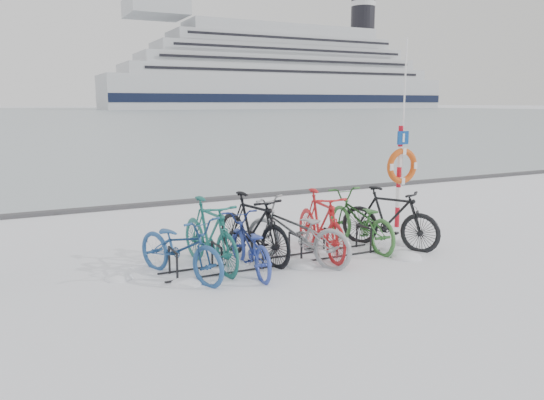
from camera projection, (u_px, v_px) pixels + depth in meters
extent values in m
plane|color=white|center=(277.00, 262.00, 9.04)|extent=(900.00, 900.00, 0.00)
cube|color=#A6B5BC|center=(25.00, 113.00, 145.88)|extent=(400.00, 298.00, 0.02)
cube|color=#3F3F42|center=(178.00, 202.00, 14.24)|extent=(400.00, 0.25, 0.10)
cylinder|color=black|center=(177.00, 268.00, 8.03)|extent=(0.04, 0.04, 0.44)
cylinder|color=black|center=(169.00, 260.00, 8.42)|extent=(0.04, 0.04, 0.44)
cylinder|color=black|center=(173.00, 250.00, 8.18)|extent=(0.04, 0.44, 0.04)
cylinder|color=black|center=(222.00, 262.00, 8.34)|extent=(0.04, 0.04, 0.44)
cylinder|color=black|center=(212.00, 254.00, 8.73)|extent=(0.04, 0.04, 0.44)
cylinder|color=black|center=(217.00, 245.00, 8.50)|extent=(0.04, 0.44, 0.04)
cylinder|color=black|center=(263.00, 256.00, 8.65)|extent=(0.04, 0.04, 0.44)
cylinder|color=black|center=(252.00, 249.00, 9.04)|extent=(0.04, 0.04, 0.44)
cylinder|color=black|center=(257.00, 240.00, 8.81)|extent=(0.04, 0.44, 0.04)
cylinder|color=black|center=(301.00, 251.00, 8.97)|extent=(0.04, 0.04, 0.44)
cylinder|color=black|center=(289.00, 244.00, 9.35)|extent=(0.04, 0.04, 0.44)
cylinder|color=black|center=(295.00, 235.00, 9.12)|extent=(0.04, 0.44, 0.04)
cylinder|color=black|center=(337.00, 246.00, 9.28)|extent=(0.04, 0.04, 0.44)
cylinder|color=black|center=(324.00, 240.00, 9.67)|extent=(0.04, 0.04, 0.44)
cylinder|color=black|center=(331.00, 231.00, 9.43)|extent=(0.04, 0.44, 0.04)
cylinder|color=black|center=(371.00, 241.00, 9.59)|extent=(0.04, 0.04, 0.44)
cylinder|color=black|center=(357.00, 236.00, 9.98)|extent=(0.04, 0.04, 0.44)
cylinder|color=black|center=(364.00, 227.00, 9.74)|extent=(0.04, 0.44, 0.04)
cylinder|color=black|center=(283.00, 265.00, 8.85)|extent=(4.00, 0.03, 0.03)
cylinder|color=black|center=(271.00, 258.00, 9.23)|extent=(4.00, 0.03, 0.03)
cylinder|color=#B40E1B|center=(397.00, 217.00, 11.59)|extent=(0.10, 0.10, 0.44)
cylinder|color=silver|center=(398.00, 197.00, 11.51)|extent=(0.10, 0.10, 0.44)
cylinder|color=#B40E1B|center=(399.00, 177.00, 11.43)|extent=(0.10, 0.10, 0.44)
cylinder|color=silver|center=(400.00, 157.00, 11.35)|extent=(0.10, 0.10, 0.44)
cylinder|color=#B40E1B|center=(401.00, 136.00, 11.27)|extent=(0.10, 0.10, 0.44)
torus|color=#CA4B13|center=(402.00, 166.00, 11.31)|extent=(0.77, 0.13, 0.77)
cube|color=navy|center=(403.00, 138.00, 11.21)|extent=(0.28, 0.03, 0.28)
cylinder|color=silver|center=(403.00, 135.00, 11.36)|extent=(0.04, 0.04, 4.01)
cube|color=silver|center=(282.00, 94.00, 236.62)|extent=(156.26, 29.02, 13.39)
cube|color=black|center=(298.00, 98.00, 224.16)|extent=(156.26, 0.30, 3.35)
cube|color=black|center=(268.00, 99.00, 249.88)|extent=(156.26, 0.30, 3.35)
cube|color=silver|center=(282.00, 73.00, 235.00)|extent=(139.52, 26.79, 4.46)
cube|color=silver|center=(283.00, 52.00, 233.38)|extent=(112.73, 23.44, 4.46)
cube|color=silver|center=(283.00, 31.00, 231.77)|extent=(85.95, 20.09, 4.46)
cube|color=silver|center=(156.00, 8.00, 206.57)|extent=(22.32, 22.32, 6.70)
cylinder|color=black|center=(363.00, 14.00, 248.33)|extent=(11.16, 11.16, 15.63)
cube|color=black|center=(297.00, 61.00, 222.17)|extent=(122.78, 0.20, 13.39)
imported|color=navy|center=(180.00, 245.00, 8.21)|extent=(1.39, 2.07, 1.03)
imported|color=#1B5F58|center=(210.00, 232.00, 8.69)|extent=(0.77, 2.02, 1.18)
imported|color=#2C3E97|center=(249.00, 243.00, 8.50)|extent=(0.75, 1.84, 0.94)
imported|color=black|center=(253.00, 226.00, 9.13)|extent=(0.99, 2.06, 1.19)
imported|color=gray|center=(296.00, 230.00, 8.99)|extent=(1.64, 2.21, 1.11)
imported|color=red|center=(321.00, 222.00, 9.41)|extent=(0.79, 2.04, 1.19)
imported|color=#316A2E|center=(360.00, 218.00, 9.98)|extent=(0.74, 2.07, 1.08)
imported|color=black|center=(389.00, 216.00, 9.93)|extent=(1.45, 1.97, 1.17)
ellipsoid|color=white|center=(275.00, 248.00, 9.96)|extent=(0.36, 0.36, 0.13)
ellipsoid|color=white|center=(119.00, 279.00, 8.20)|extent=(0.44, 0.44, 0.15)
ellipsoid|color=white|center=(406.00, 258.00, 9.32)|extent=(0.55, 0.55, 0.19)
ellipsoid|color=white|center=(405.00, 244.00, 10.22)|extent=(0.45, 0.45, 0.16)
ellipsoid|color=white|center=(187.00, 284.00, 7.98)|extent=(0.49, 0.49, 0.17)
ellipsoid|color=white|center=(316.00, 250.00, 9.78)|extent=(0.43, 0.43, 0.15)
ellipsoid|color=white|center=(301.00, 266.00, 8.87)|extent=(0.54, 0.54, 0.19)
ellipsoid|color=white|center=(237.00, 264.00, 8.96)|extent=(0.44, 0.44, 0.15)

